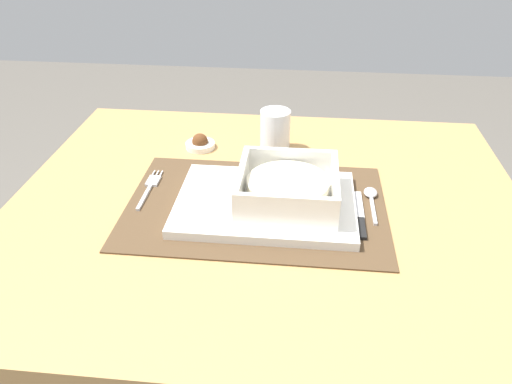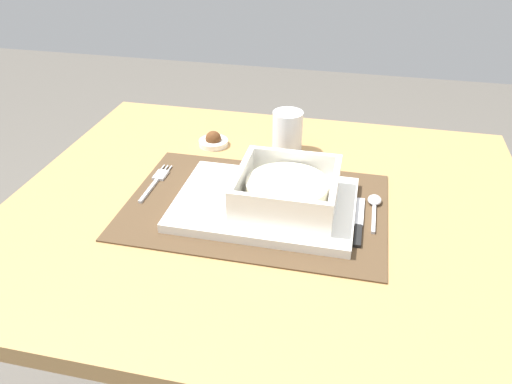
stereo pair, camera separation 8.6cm
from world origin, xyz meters
name	(u,v)px [view 1 (the left image)]	position (x,y,z in m)	size (l,w,h in m)	color
dining_table	(266,250)	(0.00, 0.00, 0.64)	(0.92, 0.78, 0.75)	#B2844C
placemat	(256,206)	(-0.02, -0.01, 0.75)	(0.45, 0.31, 0.00)	#4C3823
serving_plate	(267,203)	(0.00, -0.02, 0.76)	(0.31, 0.22, 0.02)	white
porridge_bowl	(288,189)	(0.04, -0.02, 0.79)	(0.17, 0.17, 0.06)	white
fork	(151,186)	(-0.22, 0.03, 0.75)	(0.02, 0.14, 0.00)	silver
spoon	(371,196)	(0.19, 0.03, 0.75)	(0.02, 0.11, 0.01)	silver
butter_knife	(360,217)	(0.16, -0.04, 0.75)	(0.01, 0.14, 0.01)	black
bread_knife	(347,207)	(0.14, -0.01, 0.75)	(0.01, 0.14, 0.01)	#59331E
drinking_glass	(275,132)	(0.00, 0.21, 0.79)	(0.06, 0.06, 0.09)	white
condiment_saucer	(200,143)	(-0.16, 0.20, 0.76)	(0.06, 0.06, 0.03)	white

